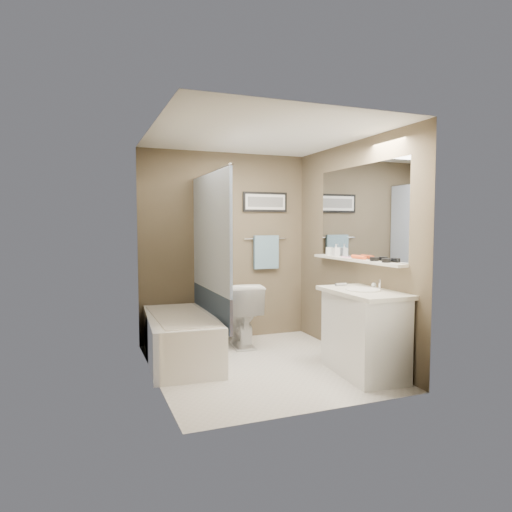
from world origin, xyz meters
name	(u,v)px	position (x,y,z in m)	size (l,w,h in m)	color
ground	(261,366)	(0.00, 0.00, 0.00)	(2.50, 2.50, 0.00)	silver
ceiling	(261,136)	(0.00, 0.00, 2.38)	(2.20, 2.50, 0.04)	white
wall_back	(226,247)	(0.00, 1.23, 1.20)	(2.20, 0.04, 2.40)	brown
wall_front	(320,261)	(0.00, -1.23, 1.20)	(2.20, 0.04, 2.40)	brown
wall_left	(156,255)	(-1.08, 0.00, 1.20)	(0.04, 2.50, 2.40)	brown
wall_right	(351,250)	(1.08, 0.00, 1.20)	(0.04, 2.50, 2.40)	brown
tile_surround	(147,271)	(-1.09, 0.50, 1.00)	(0.02, 1.55, 2.00)	#C0B391
curtain_rod	(210,173)	(-0.40, 0.50, 2.05)	(0.02, 0.02, 1.55)	silver
curtain_upper	(211,232)	(-0.40, 0.50, 1.40)	(0.03, 1.45, 1.28)	silver
curtain_lower	(211,306)	(-0.40, 0.50, 0.58)	(0.03, 1.45, 0.36)	#2A394E
mirror	(360,212)	(1.09, -0.15, 1.62)	(0.02, 1.60, 1.00)	silver
shelf	(355,260)	(1.04, -0.15, 1.10)	(0.12, 1.60, 0.03)	silver
towel_bar	(266,238)	(0.55, 1.22, 1.30)	(0.02, 0.02, 0.60)	silver
towel	(266,252)	(0.55, 1.20, 1.12)	(0.34, 0.05, 0.44)	#93C3D7
art_frame	(265,202)	(0.55, 1.23, 1.78)	(0.62, 0.03, 0.26)	black
art_mat	(266,202)	(0.55, 1.22, 1.78)	(0.56, 0.00, 0.20)	white
art_image	(266,202)	(0.55, 1.22, 1.78)	(0.50, 0.00, 0.13)	#595959
door	(379,283)	(0.55, -1.24, 1.00)	(0.80, 0.02, 2.00)	silver
door_handle	(341,284)	(0.22, -1.19, 1.00)	(0.02, 0.02, 0.10)	silver
bathtub	(181,338)	(-0.75, 0.48, 0.25)	(0.70, 1.50, 0.50)	white
tub_rim	(180,316)	(-0.75, 0.48, 0.50)	(0.56, 1.36, 0.02)	silver
toilet	(241,314)	(0.08, 0.88, 0.39)	(0.44, 0.76, 0.78)	white
vanity	(364,334)	(0.85, -0.61, 0.40)	(0.50, 0.90, 0.80)	silver
countertop	(364,292)	(0.84, -0.61, 0.82)	(0.54, 0.96, 0.04)	beige
sink_basin	(363,290)	(0.83, -0.61, 0.85)	(0.34, 0.34, 0.01)	white
faucet_spout	(380,284)	(1.03, -0.61, 0.89)	(0.02, 0.02, 0.10)	white
faucet_knob	(374,285)	(1.03, -0.51, 0.87)	(0.05, 0.05, 0.05)	silver
candle_bowl_near	(386,260)	(1.04, -0.70, 1.14)	(0.09, 0.09, 0.04)	black
candle_bowl_far	(374,259)	(1.04, -0.50, 1.14)	(0.09, 0.09, 0.04)	black
hair_brush_front	(359,257)	(1.04, -0.23, 1.14)	(0.04, 0.04, 0.22)	#E34E20
pink_comb	(345,257)	(1.04, 0.04, 1.12)	(0.03, 0.16, 0.01)	pink
glass_jar	(329,251)	(1.04, 0.39, 1.17)	(0.08, 0.08, 0.10)	silver
soap_bottle	(336,250)	(1.04, 0.24, 1.19)	(0.06, 0.07, 0.14)	#999999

